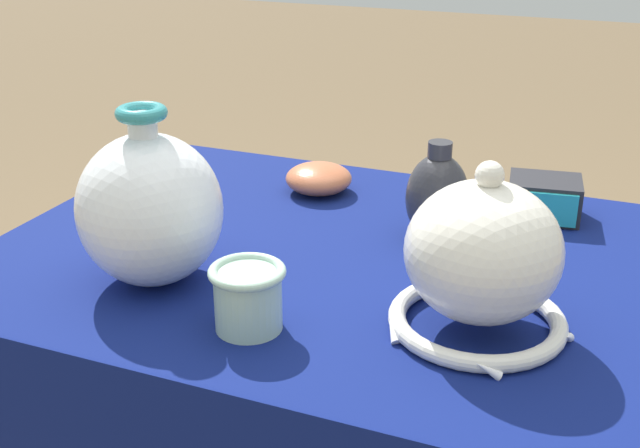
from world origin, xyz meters
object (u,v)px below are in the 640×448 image
at_px(vase_dome_bell, 482,262).
at_px(mosaic_tile_box, 544,198).
at_px(cup_wide_celadon, 248,295).
at_px(vase_tall_bulbous, 150,208).
at_px(jar_round_charcoal, 437,197).
at_px(bowl_shallow_terracotta, 319,178).

xyz_separation_m(vase_dome_bell, mosaic_tile_box, (0.03, 0.39, -0.06)).
bearing_deg(cup_wide_celadon, vase_tall_bulbous, 159.01).
xyz_separation_m(vase_tall_bulbous, mosaic_tile_box, (0.46, 0.43, -0.07)).
bearing_deg(jar_round_charcoal, vase_tall_bulbous, -139.29).
distance_m(jar_round_charcoal, bowl_shallow_terracotta, 0.27).
distance_m(vase_dome_bell, mosaic_tile_box, 0.40).
bearing_deg(mosaic_tile_box, jar_round_charcoal, -141.02).
bearing_deg(vase_dome_bell, vase_tall_bulbous, -175.12).
xyz_separation_m(vase_dome_bell, bowl_shallow_terracotta, (-0.36, 0.36, -0.06)).
relative_size(vase_tall_bulbous, vase_dome_bell, 1.07).
bearing_deg(vase_dome_bell, cup_wide_celadon, -157.90).
xyz_separation_m(mosaic_tile_box, cup_wide_celadon, (-0.29, -0.50, 0.01)).
bearing_deg(jar_round_charcoal, bowl_shallow_terracotta, 153.67).
bearing_deg(bowl_shallow_terracotta, vase_tall_bulbous, -101.58).
height_order(mosaic_tile_box, jar_round_charcoal, jar_round_charcoal).
xyz_separation_m(cup_wide_celadon, bowl_shallow_terracotta, (-0.10, 0.47, -0.02)).
relative_size(vase_tall_bulbous, mosaic_tile_box, 1.96).
distance_m(cup_wide_celadon, bowl_shallow_terracotta, 0.48).
height_order(vase_tall_bulbous, bowl_shallow_terracotta, vase_tall_bulbous).
bearing_deg(cup_wide_celadon, mosaic_tile_box, 60.14).
distance_m(vase_tall_bulbous, bowl_shallow_terracotta, 0.41).
bearing_deg(vase_dome_bell, jar_round_charcoal, 115.62).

